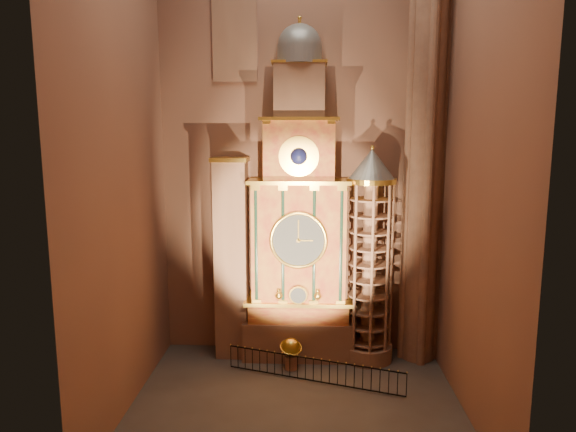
{
  "coord_description": "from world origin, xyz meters",
  "views": [
    {
      "loc": [
        0.48,
        -20.12,
        11.41
      ],
      "look_at": [
        -0.46,
        3.0,
        7.64
      ],
      "focal_mm": 32.0,
      "sensor_mm": 36.0,
      "label": 1
    }
  ],
  "objects_px": {
    "stair_turret": "(369,258)",
    "iron_railing": "(313,370)",
    "astronomical_clock": "(299,229)",
    "celestial_globe": "(291,351)",
    "portrait_tower": "(232,258)"
  },
  "relations": [
    {
      "from": "iron_railing",
      "to": "astronomical_clock",
      "type": "bearing_deg",
      "value": 104.24
    },
    {
      "from": "celestial_globe",
      "to": "astronomical_clock",
      "type": "bearing_deg",
      "value": 77.98
    },
    {
      "from": "astronomical_clock",
      "to": "iron_railing",
      "type": "xyz_separation_m",
      "value": [
        0.74,
        -2.93,
        -6.06
      ]
    },
    {
      "from": "stair_turret",
      "to": "iron_railing",
      "type": "height_order",
      "value": "stair_turret"
    },
    {
      "from": "celestial_globe",
      "to": "stair_turret",
      "type": "bearing_deg",
      "value": 18.84
    },
    {
      "from": "astronomical_clock",
      "to": "portrait_tower",
      "type": "height_order",
      "value": "astronomical_clock"
    },
    {
      "from": "portrait_tower",
      "to": "stair_turret",
      "type": "distance_m",
      "value": 6.91
    },
    {
      "from": "portrait_tower",
      "to": "iron_railing",
      "type": "bearing_deg",
      "value": -35.41
    },
    {
      "from": "iron_railing",
      "to": "stair_turret",
      "type": "bearing_deg",
      "value": 44.02
    },
    {
      "from": "celestial_globe",
      "to": "iron_railing",
      "type": "height_order",
      "value": "celestial_globe"
    },
    {
      "from": "portrait_tower",
      "to": "celestial_globe",
      "type": "bearing_deg",
      "value": -27.41
    },
    {
      "from": "portrait_tower",
      "to": "astronomical_clock",
      "type": "bearing_deg",
      "value": -0.29
    },
    {
      "from": "stair_turret",
      "to": "iron_railing",
      "type": "relative_size",
      "value": 1.34
    },
    {
      "from": "astronomical_clock",
      "to": "stair_turret",
      "type": "height_order",
      "value": "astronomical_clock"
    },
    {
      "from": "celestial_globe",
      "to": "iron_railing",
      "type": "relative_size",
      "value": 0.19
    }
  ]
}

